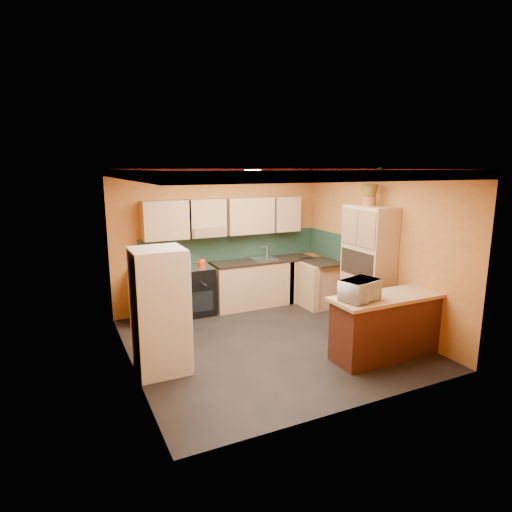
{
  "coord_description": "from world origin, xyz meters",
  "views": [
    {
      "loc": [
        -2.93,
        -5.66,
        2.73
      ],
      "look_at": [
        -0.01,
        0.45,
        1.32
      ],
      "focal_mm": 30.0,
      "sensor_mm": 36.0,
      "label": 1
    }
  ],
  "objects": [
    {
      "name": "bar_top",
      "position": [
        1.39,
        -1.18,
        0.91
      ],
      "size": [
        1.9,
        0.65,
        0.05
      ],
      "primitive_type": "cube",
      "color": "tan",
      "rests_on": "breakfast_bar"
    },
    {
      "name": "base_cabinets_back",
      "position": [
        0.02,
        1.8,
        0.44
      ],
      "size": [
        3.65,
        0.6,
        0.88
      ],
      "primitive_type": "cube",
      "color": "tan",
      "rests_on": "ground"
    },
    {
      "name": "pantry",
      "position": [
        1.85,
        -0.08,
        1.05
      ],
      "size": [
        0.48,
        0.9,
        2.1
      ],
      "primitive_type": "cube",
      "color": "tan",
      "rests_on": "ground"
    },
    {
      "name": "fridge",
      "position": [
        -1.75,
        -0.2,
        0.85
      ],
      "size": [
        0.68,
        0.66,
        1.7
      ],
      "primitive_type": "cube",
      "color": "white",
      "rests_on": "ground"
    },
    {
      "name": "countertop_back",
      "position": [
        0.02,
        1.8,
        0.9
      ],
      "size": [
        3.65,
        0.62,
        0.04
      ],
      "primitive_type": "cube",
      "color": "black",
      "rests_on": "base_cabinets_back"
    },
    {
      "name": "microwave",
      "position": [
        0.79,
        -1.18,
        1.08
      ],
      "size": [
        0.61,
        0.49,
        0.29
      ],
      "primitive_type": "imported",
      "rotation": [
        0.0,
        0.0,
        0.27
      ],
      "color": "white",
      "rests_on": "bar_top"
    },
    {
      "name": "countertop_right",
      "position": [
        1.8,
        1.17,
        0.9
      ],
      "size": [
        0.62,
        0.8,
        0.04
      ],
      "primitive_type": "cube",
      "color": "black",
      "rests_on": "base_cabinets_right"
    },
    {
      "name": "fern_pot",
      "position": [
        1.85,
        -0.03,
        2.18
      ],
      "size": [
        0.22,
        0.22,
        0.16
      ],
      "primitive_type": "cylinder",
      "color": "brown",
      "rests_on": "pantry"
    },
    {
      "name": "fern",
      "position": [
        1.85,
        -0.03,
        2.49
      ],
      "size": [
        0.51,
        0.47,
        0.47
      ],
      "primitive_type": "imported",
      "rotation": [
        0.0,
        0.0,
        0.3
      ],
      "color": "tan",
      "rests_on": "fern_pot"
    },
    {
      "name": "kettle",
      "position": [
        -0.51,
        1.75,
        1.0
      ],
      "size": [
        0.18,
        0.18,
        0.18
      ],
      "primitive_type": null,
      "rotation": [
        0.0,
        0.0,
        0.05
      ],
      "color": "#AB250B",
      "rests_on": "stove"
    },
    {
      "name": "sink",
      "position": [
        0.79,
        1.8,
        0.94
      ],
      "size": [
        0.48,
        0.4,
        0.03
      ],
      "primitive_type": "cube",
      "color": "silver",
      "rests_on": "countertop_back"
    },
    {
      "name": "base_cabinets_right",
      "position": [
        1.8,
        1.17,
        0.44
      ],
      "size": [
        0.6,
        0.8,
        0.88
      ],
      "primitive_type": "cube",
      "color": "tan",
      "rests_on": "ground"
    },
    {
      "name": "breakfast_bar",
      "position": [
        1.39,
        -1.18,
        0.44
      ],
      "size": [
        1.8,
        0.55,
        0.88
      ],
      "primitive_type": "cube",
      "color": "#4E1D12",
      "rests_on": "ground"
    },
    {
      "name": "stove",
      "position": [
        -0.61,
        1.8,
        0.46
      ],
      "size": [
        0.58,
        0.58,
        0.91
      ],
      "primitive_type": "cube",
      "color": "black",
      "rests_on": "ground"
    },
    {
      "name": "room_shell",
      "position": [
        0.02,
        0.28,
        2.09
      ],
      "size": [
        4.24,
        4.24,
        2.72
      ],
      "color": "black",
      "rests_on": "ground"
    }
  ]
}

